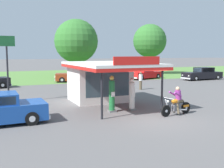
{
  "coord_description": "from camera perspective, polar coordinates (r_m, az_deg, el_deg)",
  "views": [
    {
      "loc": [
        -7.5,
        -11.41,
        3.41
      ],
      "look_at": [
        -0.53,
        4.49,
        1.4
      ],
      "focal_mm": 42.74,
      "sensor_mm": 36.0,
      "label": 1
    }
  ],
  "objects": [
    {
      "name": "ground_plane",
      "position": [
        14.07,
        9.46,
        -7.51
      ],
      "size": [
        300.0,
        300.0,
        0.0
      ],
      "primitive_type": "plane",
      "color": "#5B5959"
    },
    {
      "name": "parked_car_back_row_centre_right",
      "position": [
        35.81,
        7.05,
        2.21
      ],
      "size": [
        5.18,
        3.13,
        1.55
      ],
      "color": "red",
      "rests_on": "ground"
    },
    {
      "name": "service_station_kiosk",
      "position": [
        18.64,
        -2.18,
        1.22
      ],
      "size": [
        4.59,
        7.44,
        3.24
      ],
      "color": "silver",
      "rests_on": "ground"
    },
    {
      "name": "gas_pump_nearside",
      "position": [
        15.5,
        -0.04,
        -2.45
      ],
      "size": [
        0.44,
        0.44,
        2.11
      ],
      "color": "slate",
      "rests_on": "ground"
    },
    {
      "name": "roadside_pole_sign",
      "position": [
        19.58,
        -21.56,
        5.36
      ],
      "size": [
        1.1,
        0.12,
        4.58
      ],
      "color": "black",
      "rests_on": "ground"
    },
    {
      "name": "grass_verge_strip",
      "position": [
        42.22,
        -13.36,
        1.8
      ],
      "size": [
        120.0,
        24.0,
        0.01
      ],
      "primitive_type": "cube",
      "color": "#56843D",
      "rests_on": "ground"
    },
    {
      "name": "parked_car_second_row_spare",
      "position": [
        32.32,
        -7.65,
        1.78
      ],
      "size": [
        5.17,
        3.03,
        1.59
      ],
      "color": "#993819",
      "rests_on": "ground"
    },
    {
      "name": "bystander_standing_back_lot",
      "position": [
        25.14,
        6.15,
        0.8
      ],
      "size": [
        0.34,
        0.34,
        1.68
      ],
      "color": "brown",
      "rests_on": "ground"
    },
    {
      "name": "parked_car_back_row_right",
      "position": [
        36.38,
        18.79,
        2.01
      ],
      "size": [
        5.64,
        2.02,
        1.59
      ],
      "color": "black",
      "rests_on": "ground"
    },
    {
      "name": "tree_oak_left",
      "position": [
        44.41,
        8.08,
        9.12
      ],
      "size": [
        5.42,
        5.42,
        8.13
      ],
      "color": "brown",
      "rests_on": "ground"
    },
    {
      "name": "motorcycle_with_rider",
      "position": [
        15.22,
        13.68,
        -4.02
      ],
      "size": [
        2.2,
        0.73,
        1.58
      ],
      "color": "black",
      "rests_on": "ground"
    },
    {
      "name": "tree_oak_far_right",
      "position": [
        39.24,
        -7.65,
        9.08
      ],
      "size": [
        6.28,
        6.28,
        8.3
      ],
      "color": "brown",
      "rests_on": "ground"
    },
    {
      "name": "gas_pump_offside",
      "position": [
        16.08,
        4.3,
        -2.47
      ],
      "size": [
        0.44,
        0.44,
        1.92
      ],
      "color": "slate",
      "rests_on": "ground"
    }
  ]
}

